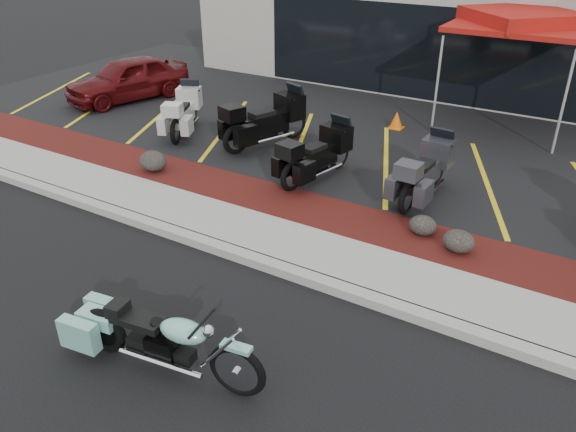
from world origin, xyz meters
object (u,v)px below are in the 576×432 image
Objects in this scene: touring_white at (191,101)px; parked_car at (128,79)px; hero_cruiser at (237,363)px; traffic_cone at (396,120)px; popup_canopy at (522,21)px.

parked_car is (-3.01, 0.77, 0.02)m from touring_white.
hero_cruiser is 9.53m from traffic_cone.
touring_white is (-6.43, 6.95, 0.27)m from hero_cruiser.
parked_car is 7.89m from traffic_cone.
hero_cruiser is 12.19m from parked_car.
popup_canopy reaches higher than touring_white.
touring_white is at bearing -125.80° from popup_canopy.
popup_canopy is at bearing -84.39° from touring_white.
popup_canopy is at bearing 79.35° from hero_cruiser.
popup_canopy reaches higher than traffic_cone.
touring_white is 0.51× the size of popup_canopy.
traffic_cone is (-1.74, 9.37, -0.11)m from hero_cruiser.
touring_white reaches higher than traffic_cone.
parked_car is at bearing -167.86° from traffic_cone.
hero_cruiser is 11.26m from popup_canopy.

